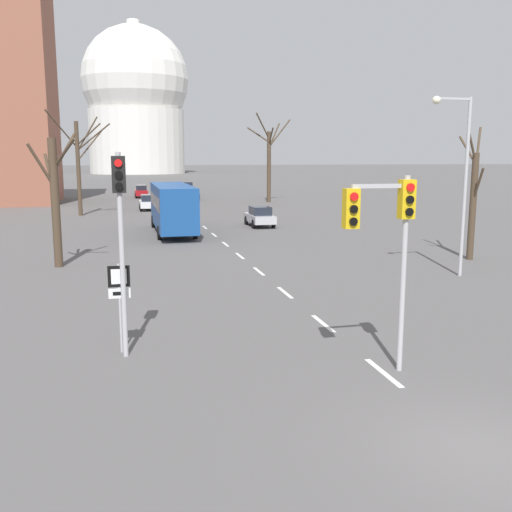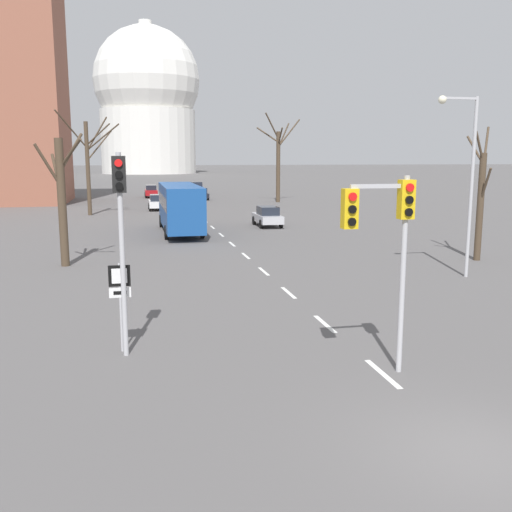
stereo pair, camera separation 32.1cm
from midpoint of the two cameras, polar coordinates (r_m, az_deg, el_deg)
name	(u,v)px [view 1 (the left image)]	position (r m, az deg, el deg)	size (l,w,h in m)	color
ground_plane	(481,452)	(11.96, 20.87, -17.87)	(800.00, 800.00, 0.00)	#565454
lane_stripe_0	(384,373)	(15.19, 12.03, -11.33)	(0.16, 2.00, 0.01)	silver
lane_stripe_1	(323,323)	(19.12, 6.24, -6.71)	(0.16, 2.00, 0.01)	silver
lane_stripe_2	(285,292)	(23.26, 2.52, -3.67)	(0.16, 2.00, 0.01)	silver
lane_stripe_3	(259,271)	(27.52, -0.04, -1.54)	(0.16, 2.00, 0.01)	silver
lane_stripe_4	(240,256)	(31.84, -1.91, 0.02)	(0.16, 2.00, 0.01)	silver
lane_stripe_5	(225,244)	(36.20, -3.33, 1.20)	(0.16, 2.00, 0.01)	silver
lane_stripe_6	(214,235)	(40.60, -4.44, 2.13)	(0.16, 2.00, 0.01)	silver
lane_stripe_7	(205,227)	(45.01, -5.34, 2.87)	(0.16, 2.00, 0.01)	silver
lane_stripe_8	(197,221)	(49.44, -6.08, 3.48)	(0.16, 2.00, 0.01)	silver
lane_stripe_9	(191,216)	(53.88, -6.69, 3.99)	(0.16, 2.00, 0.01)	silver
lane_stripe_10	(186,212)	(58.33, -7.22, 4.42)	(0.16, 2.00, 0.01)	silver
lane_stripe_11	(181,208)	(62.79, -7.67, 4.79)	(0.16, 2.00, 0.01)	silver
lane_stripe_12	(177,205)	(67.26, -8.06, 5.11)	(0.16, 2.00, 0.01)	silver
traffic_signal_near_left	(120,217)	(15.62, -13.98, 3.77)	(0.36, 0.34, 5.57)	#B2B2B7
traffic_signal_centre_tall	(387,226)	(14.32, 12.33, 3.00)	(1.82, 0.34, 5.00)	#B2B2B7
route_sign_post	(119,292)	(16.32, -14.04, -3.56)	(0.60, 0.08, 2.54)	#B2B2B7
street_lamp_right	(460,168)	(27.38, 19.37, 8.27)	(1.93, 0.36, 8.07)	#B2B2B7
sedan_near_left	(191,194)	(74.94, -6.68, 6.21)	(1.96, 4.38, 1.55)	black
sedan_near_right	(187,188)	(87.71, -7.04, 6.78)	(1.85, 4.15, 1.75)	navy
sedan_mid_centre	(260,216)	(45.39, 0.18, 4.01)	(1.77, 4.23, 1.60)	#B7B7BC
sedan_far_left	(158,198)	(66.79, -9.90, 5.70)	(1.82, 4.46, 1.54)	slate
sedan_far_right	(141,191)	(79.96, -11.52, 6.36)	(1.70, 4.47, 1.70)	maroon
sedan_distant_centre	(149,202)	(60.46, -10.81, 5.29)	(1.96, 3.96, 1.62)	silver
city_bus	(172,205)	(41.69, -8.58, 5.08)	(2.66, 10.80, 3.48)	#19478C
bare_tree_left_near	(55,197)	(29.99, -19.73, 5.55)	(2.32, 2.33, 6.66)	#473828
bare_tree_right_near	(473,199)	(32.45, 20.61, 5.35)	(1.77, 2.93, 7.07)	#473828
bare_tree_left_far	(79,162)	(56.27, -17.40, 8.97)	(5.57, 4.35, 9.62)	#473828
bare_tree_right_far	(269,160)	(70.28, 1.19, 9.55)	(5.48, 3.34, 10.64)	#473828
capitol_dome	(136,100)	(202.68, -11.97, 15.00)	(35.43, 35.43, 50.04)	silver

